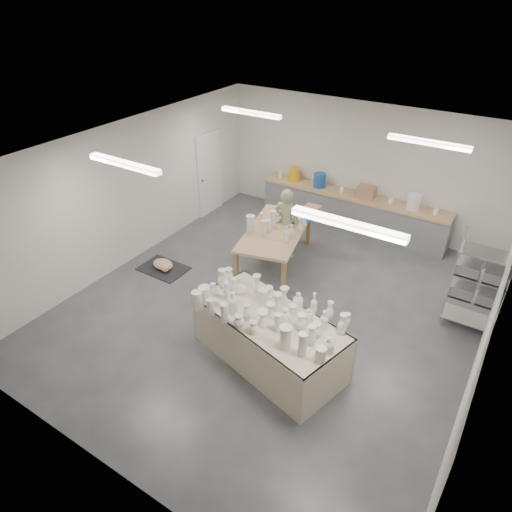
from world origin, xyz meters
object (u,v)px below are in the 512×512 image
Objects in this scene: potter at (286,224)px; red_stool at (291,238)px; drying_table at (269,336)px; work_table at (280,228)px.

red_stool is (0.00, 0.27, -0.48)m from potter.
potter is at bearing 129.59° from drying_table.
potter reaches higher than drying_table.
potter is 0.55m from red_stool.
potter is at bearing -90.00° from red_stool.
drying_table is at bearing -67.11° from red_stool.
drying_table is 5.74× the size of red_stool.
work_table is at bearing 131.68° from drying_table.
drying_table reaches higher than red_stool.
drying_table is at bearing -76.61° from work_table.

